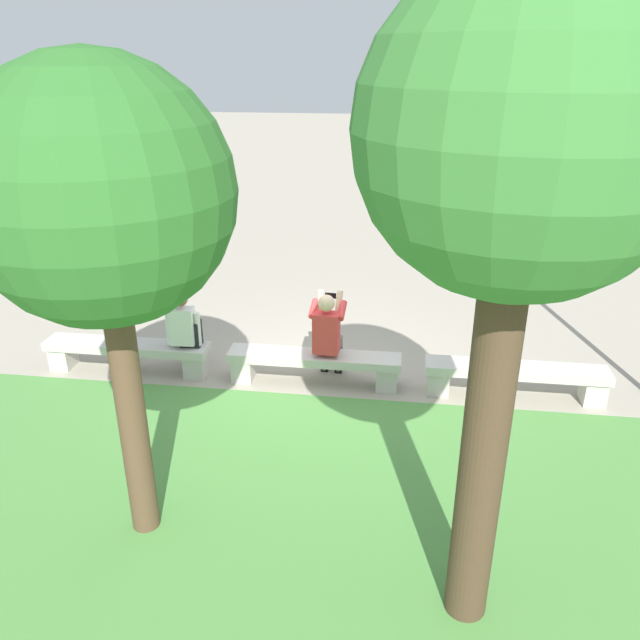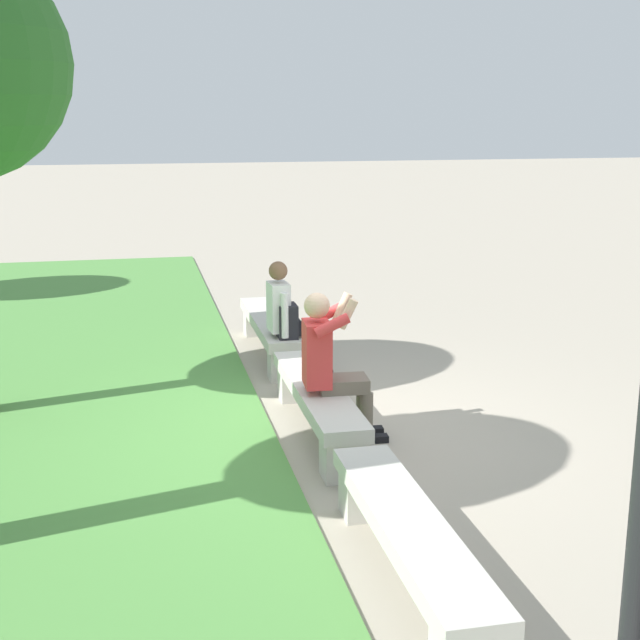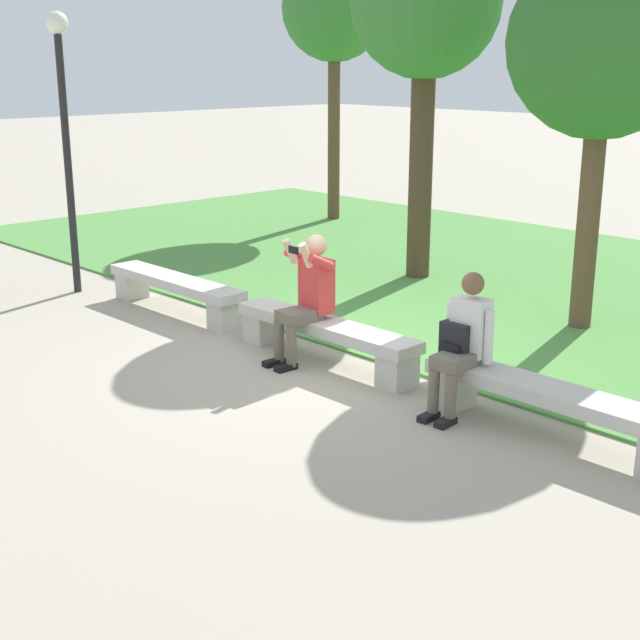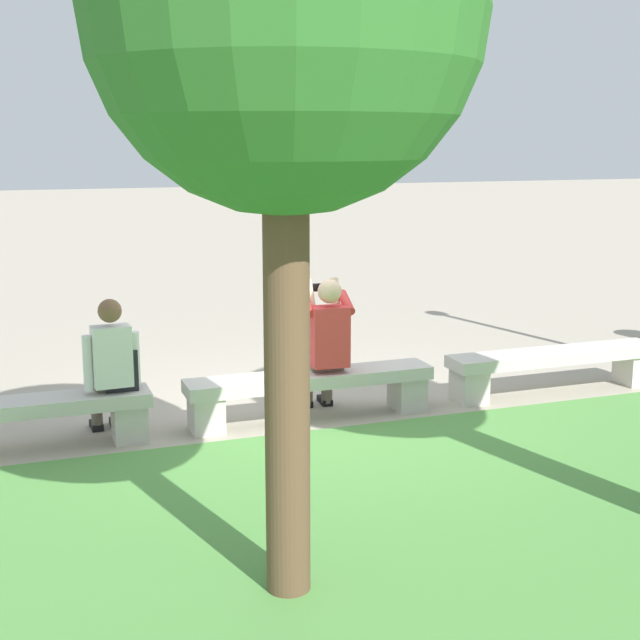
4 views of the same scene
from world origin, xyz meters
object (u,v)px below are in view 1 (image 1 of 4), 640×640
Objects in this scene: tree_left_background at (522,147)px; tree_behind_wall at (101,198)px; backpack at (191,333)px; person_photographer at (328,333)px; bench_main at (516,376)px; bench_mid at (128,351)px; bench_near at (314,363)px; person_distant at (185,329)px.

tree_behind_wall is at bearing -11.00° from tree_left_background.
tree_behind_wall is 3.04m from tree_left_background.
backpack is at bearing -46.13° from tree_left_background.
tree_left_background reaches higher than person_photographer.
bench_main is 0.49× the size of tree_left_background.
bench_mid is 6.60m from tree_left_background.
bench_mid is at bearing 1.57° from person_photographer.
backpack reaches higher than bench_near.
tree_behind_wall is at bearing 116.09° from bench_mid.
person_photographer is at bearing -66.60° from tree_left_background.
tree_behind_wall is at bearing 68.40° from bench_near.
tree_behind_wall is at bearing 99.93° from backpack.
bench_near is at bearing 23.52° from person_photographer.
bench_main is 1.77× the size of person_photographer.
person_distant is at bearing -45.64° from tree_left_background.
person_photographer reaches higher than person_distant.
bench_mid is (5.31, 0.00, 0.00)m from bench_main.
person_photographer reaches higher than backpack.
bench_main is at bearing 179.15° from person_distant.
tree_behind_wall is at bearing 101.30° from person_distant.
tree_behind_wall is (-0.61, 3.06, 2.50)m from person_distant.
bench_near is 2.66m from bench_mid.
bench_near is 0.55× the size of tree_behind_wall.
person_distant is 0.26× the size of tree_left_background.
tree_left_background is (-1.58, 3.65, 2.94)m from person_photographer.
tree_left_background is (-3.48, 3.62, 3.06)m from backpack.
tree_left_background reaches higher than bench_mid.
person_distant reaches higher than backpack.
bench_main is 5.31m from bench_mid.
person_distant is at bearing -175.57° from bench_mid.
bench_mid is at bearing 0.00° from bench_main.
backpack is (4.38, -0.05, 0.32)m from bench_main.
person_distant is (4.45, -0.07, 0.36)m from bench_main.
backpack is 4.01m from tree_behind_wall.
bench_near is (2.66, 0.00, 0.00)m from bench_main.
person_photographer is at bearing -178.43° from bench_mid.
person_distant is 0.09m from backpack.
bench_near is 0.49× the size of tree_left_background.
bench_near is 1.77× the size of person_photographer.
bench_mid is at bearing 0.00° from bench_near.
tree_left_background is (-4.41, 3.57, 3.37)m from bench_mid.
person_photographer is 4.15m from tree_behind_wall.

